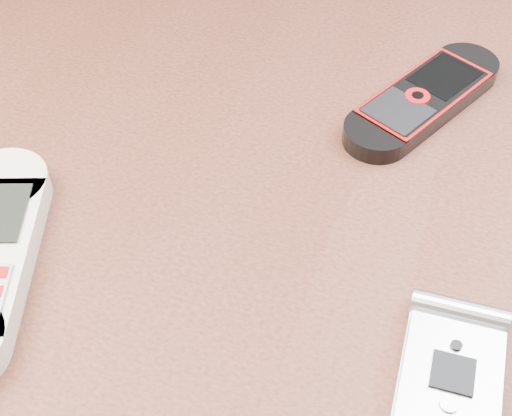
% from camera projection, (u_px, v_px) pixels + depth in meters
% --- Properties ---
extents(table, '(1.20, 0.80, 0.75)m').
position_uv_depth(table, '(250.00, 306.00, 0.56)').
color(table, black).
rests_on(table, ground).
extents(nokia_black_red, '(0.12, 0.17, 0.02)m').
position_uv_depth(nokia_black_red, '(424.00, 98.00, 0.55)').
color(nokia_black_red, black).
rests_on(nokia_black_red, table).
extents(motorola_razr, '(0.06, 0.11, 0.02)m').
position_uv_depth(motorola_razr, '(450.00, 384.00, 0.38)').
color(motorola_razr, silver).
rests_on(motorola_razr, table).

